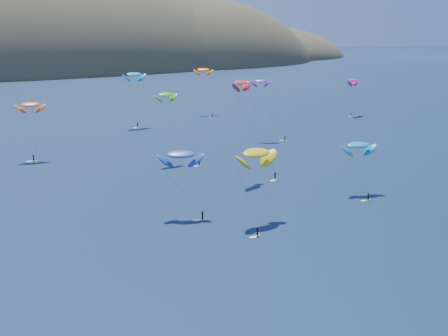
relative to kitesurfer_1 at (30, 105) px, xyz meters
name	(u,v)px	position (x,y,z in m)	size (l,w,h in m)	color
island	(20,78)	(77.57, 409.05, -27.63)	(730.00, 300.00, 210.00)	#3D3526
kitesurfer_1	(30,105)	(0.00, 0.00, 0.00)	(9.22, 7.13, 19.36)	#FFF51C
kitesurfer_2	(256,153)	(28.45, -85.29, -2.21)	(12.20, 13.69, 17.72)	#FFF51C
kitesurfer_3	(166,95)	(34.94, -23.71, 3.45)	(10.37, 13.01, 22.48)	#FFF51C
kitesurfer_4	(134,74)	(50.25, 42.25, 4.01)	(10.47, 7.64, 23.72)	#FFF51C
kitesurfer_5	(359,145)	(62.44, -78.79, -4.97)	(9.80, 11.22, 14.47)	#FFF51C
kitesurfer_6	(261,81)	(79.65, -6.07, 3.99)	(10.18, 11.86, 22.94)	#FFF51C
kitesurfer_8	(353,80)	(147.07, 22.86, -1.22)	(9.60, 7.41, 18.12)	#FFF51C
kitesurfer_9	(241,83)	(44.46, -51.83, 9.01)	(11.98, 11.45, 28.28)	#FFF51C
kitesurfer_10	(181,154)	(15.80, -74.48, -3.24)	(10.60, 10.49, 16.36)	#FFF51C
kitesurfer_11	(203,70)	(90.42, 59.64, 3.17)	(9.47, 16.00, 22.49)	#FFF51C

